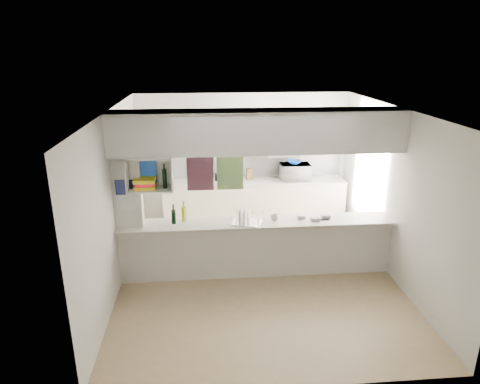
{
  "coord_description": "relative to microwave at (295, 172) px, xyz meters",
  "views": [
    {
      "loc": [
        -0.79,
        -5.96,
        3.43
      ],
      "look_at": [
        -0.23,
        0.5,
        1.23
      ],
      "focal_mm": 32.0,
      "sensor_mm": 36.0,
      "label": 1
    }
  ],
  "objects": [
    {
      "name": "floor",
      "position": [
        -1.01,
        -2.08,
        -1.08
      ],
      "size": [
        4.8,
        4.8,
        0.0
      ],
      "primitive_type": "plane",
      "color": "#9D865B",
      "rests_on": "ground"
    },
    {
      "name": "wine_bottles",
      "position": [
        -2.2,
        -2.01,
        -0.04
      ],
      "size": [
        0.22,
        0.15,
        0.32
      ],
      "color": "black",
      "rests_on": "breakfast_bar"
    },
    {
      "name": "knife_block",
      "position": [
        -0.9,
        0.1,
        -0.05
      ],
      "size": [
        0.12,
        0.1,
        0.22
      ],
      "primitive_type": "cube",
      "rotation": [
        0.0,
        0.0,
        0.15
      ],
      "color": "#51361B",
      "rests_on": "bench_top"
    },
    {
      "name": "plastic_tubs",
      "position": [
        -0.16,
        -2.06,
        -0.13
      ],
      "size": [
        0.52,
        0.22,
        0.07
      ],
      "color": "silver",
      "rests_on": "breakfast_bar"
    },
    {
      "name": "ceiling",
      "position": [
        -1.01,
        -2.08,
        1.52
      ],
      "size": [
        4.8,
        4.8,
        0.0
      ],
      "primitive_type": "plane",
      "color": "white",
      "rests_on": "wall_back"
    },
    {
      "name": "wall_left",
      "position": [
        -3.11,
        -2.08,
        0.22
      ],
      "size": [
        0.0,
        4.8,
        4.8
      ],
      "primitive_type": "plane",
      "rotation": [
        1.57,
        0.0,
        1.57
      ],
      "color": "silver",
      "rests_on": "floor"
    },
    {
      "name": "bowl",
      "position": [
        -0.03,
        0.01,
        0.2
      ],
      "size": [
        0.27,
        0.27,
        0.07
      ],
      "primitive_type": "imported",
      "color": "#0E3AA0",
      "rests_on": "microwave"
    },
    {
      "name": "utensil_jar",
      "position": [
        -1.54,
        0.07,
        -0.08
      ],
      "size": [
        0.11,
        0.11,
        0.16
      ],
      "primitive_type": "cylinder",
      "color": "black",
      "rests_on": "bench_top"
    },
    {
      "name": "dish_rack",
      "position": [
        -1.18,
        -2.12,
        -0.07
      ],
      "size": [
        0.52,
        0.45,
        0.23
      ],
      "rotation": [
        0.0,
        0.0,
        -0.33
      ],
      "color": "silver",
      "rests_on": "breakfast_bar"
    },
    {
      "name": "wall_right",
      "position": [
        1.09,
        -2.08,
        0.22
      ],
      "size": [
        0.0,
        4.8,
        4.8
      ],
      "primitive_type": "plane",
      "rotation": [
        1.57,
        0.0,
        -1.57
      ],
      "color": "silver",
      "rests_on": "floor"
    },
    {
      "name": "kitchen_run",
      "position": [
        -0.85,
        0.06,
        -0.26
      ],
      "size": [
        3.6,
        0.63,
        2.24
      ],
      "color": "beige",
      "rests_on": "floor"
    },
    {
      "name": "wall_back",
      "position": [
        -1.01,
        0.32,
        0.22
      ],
      "size": [
        4.2,
        0.0,
        4.2
      ],
      "primitive_type": "plane",
      "rotation": [
        1.57,
        0.0,
        0.0
      ],
      "color": "silver",
      "rests_on": "floor"
    },
    {
      "name": "servery_partition",
      "position": [
        -1.18,
        -2.08,
        0.58
      ],
      "size": [
        4.2,
        0.5,
        2.6
      ],
      "color": "silver",
      "rests_on": "floor"
    },
    {
      "name": "cup",
      "position": [
        -0.76,
        -2.12,
        -0.1
      ],
      "size": [
        0.14,
        0.14,
        0.1
      ],
      "primitive_type": "imported",
      "rotation": [
        0.0,
        0.0,
        0.14
      ],
      "color": "white",
      "rests_on": "dish_rack"
    },
    {
      "name": "cubby_shelf",
      "position": [
        -2.58,
        -2.14,
        0.63
      ],
      "size": [
        0.65,
        0.35,
        0.5
      ],
      "color": "white",
      "rests_on": "bulkhead"
    },
    {
      "name": "microwave",
      "position": [
        0.0,
        0.0,
        0.0
      ],
      "size": [
        0.59,
        0.4,
        0.32
      ],
      "primitive_type": "imported",
      "rotation": [
        0.0,
        0.0,
        3.14
      ],
      "color": "white",
      "rests_on": "bench_top"
    }
  ]
}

